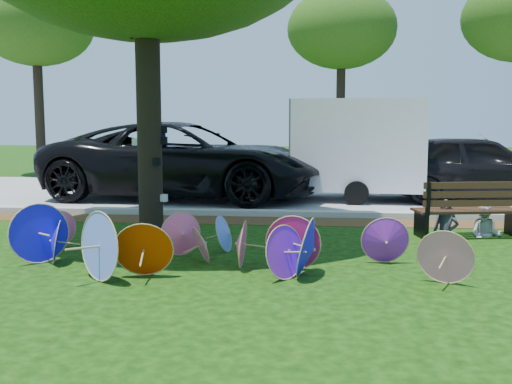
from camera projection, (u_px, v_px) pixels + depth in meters
The scene contains 12 objects.
ground at pixel (202, 280), 7.30m from camera, with size 90.00×90.00×0.00m, color black.
mulch_strip at pixel (244, 221), 11.75m from camera, with size 90.00×1.00×0.01m, color #472D16.
curb at pixel (247, 213), 12.43m from camera, with size 90.00×0.30×0.12m, color #B7B5AD.
street at pixel (263, 193), 16.54m from camera, with size 90.00×8.00×0.01m, color gray.
parasol_pile at pixel (201, 242), 7.79m from camera, with size 6.33×2.46×0.91m.
black_van at pixel (184, 161), 15.16m from camera, with size 3.38×7.34×2.04m, color black.
dark_pickup at pixel (474, 168), 14.62m from camera, with size 2.06×5.11×1.74m, color black.
cargo_trailer at pixel (358, 145), 14.85m from camera, with size 3.30×2.09×2.91m, color silver.
park_bench at pixel (467, 209), 10.06m from camera, with size 1.90×0.72×0.99m, color black, non-canonical shape.
person_left at pixel (446, 201), 10.12m from camera, with size 0.45×0.30×1.25m, color #3E4355.
person_right at pixel (487, 205), 10.07m from camera, with size 0.54×0.42×1.11m, color silver.
bg_trees at pixel (297, 24), 21.65m from camera, with size 22.47×6.79×7.40m.
Camera 1 is at (1.37, -7.02, 1.98)m, focal length 40.00 mm.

